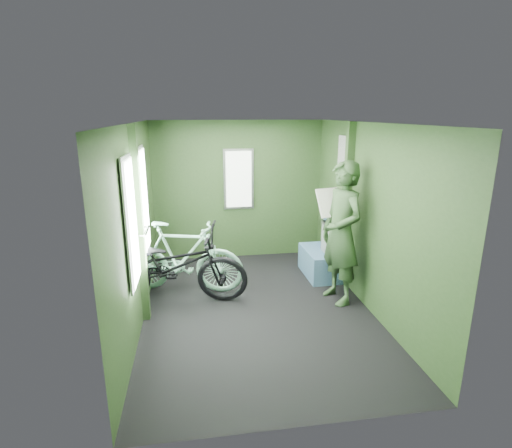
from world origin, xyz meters
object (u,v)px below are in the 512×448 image
Objects in this scene: bicycle_black at (175,301)px; waste_box at (333,251)px; bicycle_mint at (184,292)px; bench_seat at (321,259)px; passenger at (341,233)px.

waste_box is (2.30, 0.40, 0.43)m from bicycle_black.
bicycle_black is at bearing 172.92° from bicycle_mint.
waste_box is at bearing -53.37° from bench_seat.
passenger reaches higher than bicycle_mint.
waste_box reaches higher than bench_seat.
waste_box reaches higher than bicycle_mint.
passenger is 2.14× the size of waste_box.
bench_seat is at bearing 162.57° from passenger.
bicycle_black is at bearing -170.21° from waste_box.
bicycle_mint is (0.11, 0.27, 0.00)m from bicycle_black.
bicycle_mint is 1.97× the size of bench_seat.
waste_box is (2.20, 0.13, 0.43)m from bicycle_mint.
waste_box is 1.01× the size of bench_seat.
passenger is at bearing -102.78° from waste_box.
bench_seat reaches higher than bicycle_mint.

